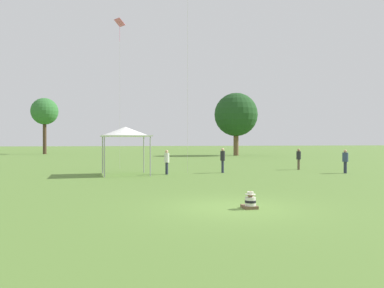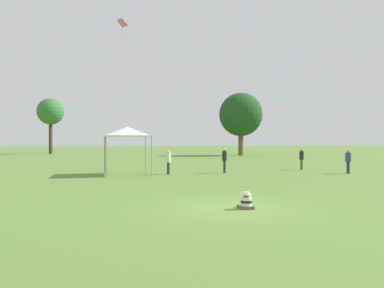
{
  "view_description": "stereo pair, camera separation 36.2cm",
  "coord_description": "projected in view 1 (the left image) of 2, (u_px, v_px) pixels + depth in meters",
  "views": [
    {
      "loc": [
        -3.87,
        -11.7,
        2.2
      ],
      "look_at": [
        0.16,
        7.01,
        2.04
      ],
      "focal_mm": 35.0,
      "sensor_mm": 36.0,
      "label": 1
    },
    {
      "loc": [
        -3.52,
        -11.77,
        2.2
      ],
      "look_at": [
        0.16,
        7.01,
        2.04
      ],
      "focal_mm": 35.0,
      "sensor_mm": 36.0,
      "label": 2
    }
  ],
  "objects": [
    {
      "name": "person_standing_0",
      "position": [
        223.0,
        158.0,
        25.73
      ],
      "size": [
        0.45,
        0.45,
        1.71
      ],
      "rotation": [
        0.0,
        0.0,
        2.46
      ],
      "color": "#282D42",
      "rests_on": "ground"
    },
    {
      "name": "kite_2",
      "position": [
        120.0,
        31.0,
        29.14
      ],
      "size": [
        0.91,
        0.94,
        11.68
      ],
      "rotation": [
        0.0,
        0.0,
        1.4
      ],
      "color": "pink",
      "rests_on": "ground"
    },
    {
      "name": "person_standing_1",
      "position": [
        345.0,
        159.0,
        25.35
      ],
      "size": [
        0.53,
        0.53,
        1.61
      ],
      "rotation": [
        0.0,
        0.0,
        3.76
      ],
      "color": "#282D42",
      "rests_on": "ground"
    },
    {
      "name": "seated_toddler",
      "position": [
        250.0,
        202.0,
        12.12
      ],
      "size": [
        0.43,
        0.54,
        0.57
      ],
      "rotation": [
        0.0,
        0.0,
        0.0
      ],
      "color": "brown",
      "rests_on": "ground"
    },
    {
      "name": "person_standing_3",
      "position": [
        299.0,
        157.0,
        28.56
      ],
      "size": [
        0.37,
        0.37,
        1.6
      ],
      "rotation": [
        0.0,
        0.0,
        6.15
      ],
      "color": "brown",
      "rests_on": "ground"
    },
    {
      "name": "person_standing_2",
      "position": [
        167.0,
        160.0,
        24.46
      ],
      "size": [
        0.44,
        0.44,
        1.61
      ],
      "rotation": [
        0.0,
        0.0,
        0.42
      ],
      "color": "#282D42",
      "rests_on": "ground"
    },
    {
      "name": "canopy_tent",
      "position": [
        125.0,
        132.0,
        24.17
      ],
      "size": [
        3.28,
        3.28,
        3.11
      ],
      "rotation": [
        0.0,
        0.0,
        0.06
      ],
      "color": "white",
      "rests_on": "ground"
    },
    {
      "name": "distant_tree_1",
      "position": [
        236.0,
        115.0,
        56.36
      ],
      "size": [
        6.52,
        6.52,
        9.44
      ],
      "color": "brown",
      "rests_on": "ground"
    },
    {
      "name": "distant_tree_0",
      "position": [
        45.0,
        112.0,
        62.6
      ],
      "size": [
        4.45,
        4.45,
        9.4
      ],
      "color": "#473323",
      "rests_on": "ground"
    },
    {
      "name": "ground_plane",
      "position": [
        232.0,
        208.0,
        12.27
      ],
      "size": [
        300.0,
        300.0,
        0.0
      ],
      "primitive_type": "plane",
      "color": "#567A33"
    }
  ]
}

